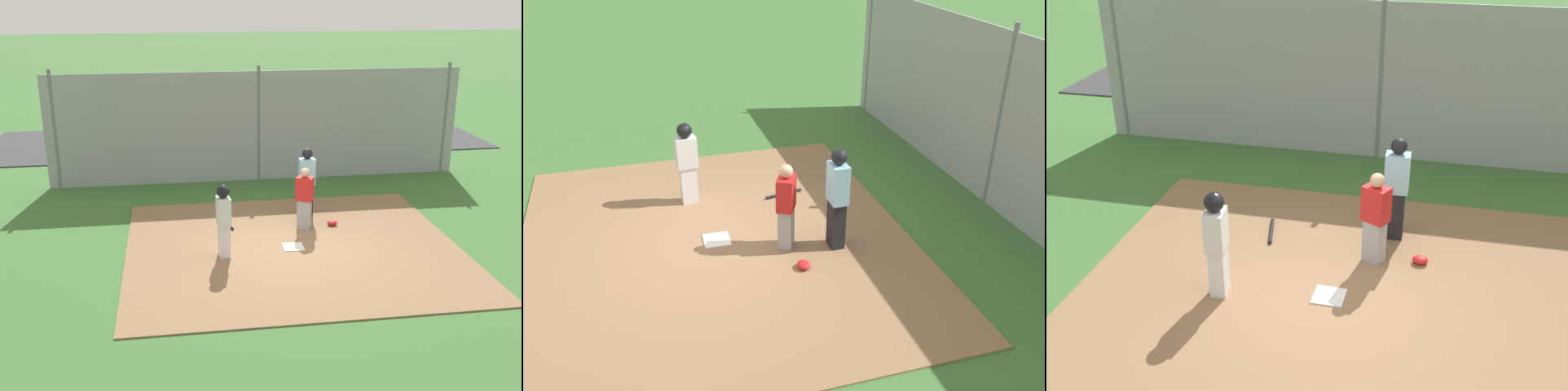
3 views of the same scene
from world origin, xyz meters
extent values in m
plane|color=#3D6B33|center=(0.00, 0.00, 0.00)|extent=(140.00, 140.00, 0.00)
cube|color=#896647|center=(0.00, 0.00, 0.01)|extent=(7.20, 6.40, 0.03)
cube|color=white|center=(0.00, 0.00, 0.04)|extent=(0.45, 0.45, 0.02)
cube|color=#9E9EA3|center=(-0.48, -1.08, 0.38)|extent=(0.37, 0.34, 0.70)
cube|color=red|center=(-0.48, -1.08, 1.00)|extent=(0.46, 0.41, 0.55)
sphere|color=tan|center=(-0.48, -1.08, 1.39)|extent=(0.22, 0.22, 0.22)
cube|color=black|center=(-0.70, -1.87, 0.44)|extent=(0.30, 0.22, 0.82)
cube|color=#8CC1E0|center=(-0.70, -1.87, 1.18)|extent=(0.38, 0.26, 0.65)
sphere|color=black|center=(-0.70, -1.87, 1.63)|extent=(0.26, 0.26, 0.26)
cube|color=silver|center=(1.53, 0.23, 0.39)|extent=(0.25, 0.32, 0.73)
cube|color=silver|center=(1.53, 0.23, 1.05)|extent=(0.29, 0.40, 0.58)
sphere|color=tan|center=(1.53, 0.23, 1.45)|extent=(0.23, 0.23, 0.23)
sphere|color=black|center=(1.53, 0.23, 1.47)|extent=(0.28, 0.28, 0.28)
cylinder|color=black|center=(1.28, -1.55, 0.06)|extent=(0.22, 0.76, 0.06)
ellipsoid|color=red|center=(-1.18, -1.16, 0.09)|extent=(0.24, 0.20, 0.12)
cube|color=#93999E|center=(0.00, -5.21, 1.60)|extent=(12.00, 0.05, 3.20)
cylinder|color=slate|center=(0.00, -5.21, 1.68)|extent=(0.10, 0.10, 3.35)
cylinder|color=slate|center=(5.70, -5.21, 1.68)|extent=(0.10, 0.10, 3.35)
cylinder|color=black|center=(4.67, -9.72, 0.34)|extent=(0.60, 0.18, 0.60)
camera|label=1|loc=(2.53, 12.10, 5.39)|focal=42.30mm
camera|label=2|loc=(-8.03, 1.15, 5.06)|focal=38.61mm
camera|label=3|loc=(-1.34, 7.25, 5.34)|focal=44.04mm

